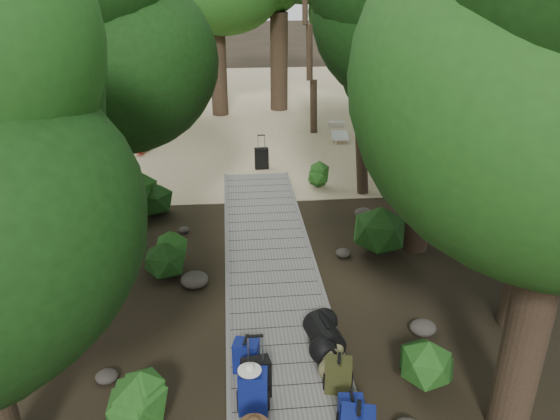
{
  "coord_description": "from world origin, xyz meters",
  "views": [
    {
      "loc": [
        -0.8,
        -9.12,
        6.13
      ],
      "look_at": [
        0.29,
        2.22,
        1.0
      ],
      "focal_mm": 35.0,
      "sensor_mm": 36.0,
      "label": 1
    }
  ],
  "objects_px": {
    "backpack_left_d": "(246,354)",
    "lone_suitcase_on_sand": "(262,158)",
    "duffel_right_black": "(324,335)",
    "suitcase_on_boardwalk": "(256,378)",
    "sun_lounger": "(340,132)",
    "backpack_right_d": "(338,374)",
    "backpack_right_c": "(351,412)",
    "kayak": "(143,147)",
    "duffel_right_khaki": "(331,359)",
    "backpack_left_c": "(253,389)"
  },
  "relations": [
    {
      "from": "backpack_left_d",
      "to": "lone_suitcase_on_sand",
      "type": "distance_m",
      "value": 9.88
    },
    {
      "from": "duffel_right_black",
      "to": "suitcase_on_boardwalk",
      "type": "distance_m",
      "value": 1.6
    },
    {
      "from": "sun_lounger",
      "to": "backpack_right_d",
      "type": "bearing_deg",
      "value": -92.97
    },
    {
      "from": "suitcase_on_boardwalk",
      "to": "lone_suitcase_on_sand",
      "type": "bearing_deg",
      "value": 75.32
    },
    {
      "from": "backpack_left_d",
      "to": "backpack_right_c",
      "type": "xyz_separation_m",
      "value": [
        1.41,
        -1.36,
        -0.01
      ]
    },
    {
      "from": "backpack_right_c",
      "to": "kayak",
      "type": "height_order",
      "value": "backpack_right_c"
    },
    {
      "from": "backpack_right_c",
      "to": "suitcase_on_boardwalk",
      "type": "distance_m",
      "value": 1.49
    },
    {
      "from": "duffel_right_khaki",
      "to": "duffel_right_black",
      "type": "xyz_separation_m",
      "value": [
        -0.03,
        0.55,
        0.07
      ]
    },
    {
      "from": "duffel_right_khaki",
      "to": "lone_suitcase_on_sand",
      "type": "height_order",
      "value": "lone_suitcase_on_sand"
    },
    {
      "from": "duffel_right_black",
      "to": "duffel_right_khaki",
      "type": "bearing_deg",
      "value": -98.08
    },
    {
      "from": "kayak",
      "to": "sun_lounger",
      "type": "bearing_deg",
      "value": 8.0
    },
    {
      "from": "duffel_right_khaki",
      "to": "kayak",
      "type": "height_order",
      "value": "duffel_right_khaki"
    },
    {
      "from": "backpack_right_c",
      "to": "duffel_right_khaki",
      "type": "relative_size",
      "value": 1.07
    },
    {
      "from": "duffel_right_khaki",
      "to": "duffel_right_black",
      "type": "bearing_deg",
      "value": 75.01
    },
    {
      "from": "backpack_left_d",
      "to": "suitcase_on_boardwalk",
      "type": "relative_size",
      "value": 0.92
    },
    {
      "from": "backpack_left_c",
      "to": "kayak",
      "type": "xyz_separation_m",
      "value": [
        -3.31,
        13.03,
        -0.34
      ]
    },
    {
      "from": "backpack_left_d",
      "to": "lone_suitcase_on_sand",
      "type": "bearing_deg",
      "value": 99.13
    },
    {
      "from": "duffel_right_khaki",
      "to": "backpack_left_d",
      "type": "bearing_deg",
      "value": 157.91
    },
    {
      "from": "backpack_left_c",
      "to": "backpack_right_d",
      "type": "bearing_deg",
      "value": 19.5
    },
    {
      "from": "suitcase_on_boardwalk",
      "to": "kayak",
      "type": "distance_m",
      "value": 13.17
    },
    {
      "from": "backpack_right_d",
      "to": "sun_lounger",
      "type": "xyz_separation_m",
      "value": [
        2.68,
        13.32,
        -0.1
      ]
    },
    {
      "from": "backpack_right_d",
      "to": "lone_suitcase_on_sand",
      "type": "distance_m",
      "value": 10.44
    },
    {
      "from": "backpack_left_c",
      "to": "duffel_right_black",
      "type": "xyz_separation_m",
      "value": [
        1.28,
        1.35,
        -0.14
      ]
    },
    {
      "from": "lone_suitcase_on_sand",
      "to": "sun_lounger",
      "type": "bearing_deg",
      "value": 39.71
    },
    {
      "from": "backpack_right_c",
      "to": "backpack_right_d",
      "type": "relative_size",
      "value": 0.97
    },
    {
      "from": "backpack_left_d",
      "to": "backpack_right_d",
      "type": "distance_m",
      "value": 1.51
    },
    {
      "from": "backpack_right_c",
      "to": "duffel_right_khaki",
      "type": "distance_m",
      "value": 1.27
    },
    {
      "from": "backpack_left_d",
      "to": "backpack_right_d",
      "type": "xyz_separation_m",
      "value": [
        1.39,
        -0.59,
        0.0
      ]
    },
    {
      "from": "backpack_left_c",
      "to": "duffel_right_khaki",
      "type": "relative_size",
      "value": 1.42
    },
    {
      "from": "backpack_right_c",
      "to": "backpack_right_d",
      "type": "xyz_separation_m",
      "value": [
        -0.02,
        0.77,
        0.01
      ]
    },
    {
      "from": "backpack_left_c",
      "to": "lone_suitcase_on_sand",
      "type": "distance_m",
      "value": 10.77
    },
    {
      "from": "duffel_right_khaki",
      "to": "suitcase_on_boardwalk",
      "type": "height_order",
      "value": "suitcase_on_boardwalk"
    },
    {
      "from": "suitcase_on_boardwalk",
      "to": "lone_suitcase_on_sand",
      "type": "distance_m",
      "value": 10.46
    },
    {
      "from": "duffel_right_khaki",
      "to": "sun_lounger",
      "type": "height_order",
      "value": "sun_lounger"
    },
    {
      "from": "backpack_left_d",
      "to": "backpack_right_c",
      "type": "height_order",
      "value": "backpack_left_d"
    },
    {
      "from": "backpack_left_c",
      "to": "sun_lounger",
      "type": "relative_size",
      "value": 0.41
    },
    {
      "from": "backpack_right_c",
      "to": "duffel_right_black",
      "type": "bearing_deg",
      "value": 96.22
    },
    {
      "from": "backpack_right_d",
      "to": "duffel_right_khaki",
      "type": "xyz_separation_m",
      "value": [
        -0.02,
        0.49,
        -0.12
      ]
    },
    {
      "from": "backpack_left_c",
      "to": "kayak",
      "type": "distance_m",
      "value": 13.45
    },
    {
      "from": "backpack_left_d",
      "to": "sun_lounger",
      "type": "height_order",
      "value": "backpack_left_d"
    },
    {
      "from": "suitcase_on_boardwalk",
      "to": "backpack_right_c",
      "type": "bearing_deg",
      "value": -41.45
    },
    {
      "from": "backpack_left_c",
      "to": "suitcase_on_boardwalk",
      "type": "bearing_deg",
      "value": 84.92
    },
    {
      "from": "duffel_right_khaki",
      "to": "lone_suitcase_on_sand",
      "type": "bearing_deg",
      "value": 74.55
    },
    {
      "from": "lone_suitcase_on_sand",
      "to": "backpack_left_c",
      "type": "bearing_deg",
      "value": -97.05
    },
    {
      "from": "backpack_right_d",
      "to": "suitcase_on_boardwalk",
      "type": "bearing_deg",
      "value": -167.02
    },
    {
      "from": "duffel_right_khaki",
      "to": "kayak",
      "type": "bearing_deg",
      "value": 92.46
    },
    {
      "from": "backpack_right_c",
      "to": "backpack_right_d",
      "type": "bearing_deg",
      "value": 95.66
    },
    {
      "from": "backpack_left_d",
      "to": "sun_lounger",
      "type": "bearing_deg",
      "value": 86.6
    },
    {
      "from": "backpack_left_c",
      "to": "backpack_right_d",
      "type": "height_order",
      "value": "backpack_left_c"
    },
    {
      "from": "backpack_left_c",
      "to": "duffel_right_black",
      "type": "height_order",
      "value": "backpack_left_c"
    }
  ]
}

